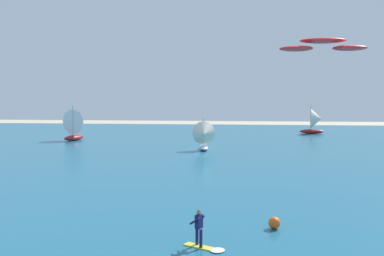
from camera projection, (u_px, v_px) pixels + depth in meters
The scene contains 7 objects.
ocean at pixel (216, 152), 52.65m from camera, with size 160.00×90.00×0.10m, color #1E607F.
kitesurfer at pixel (203, 234), 19.76m from camera, with size 1.99×1.42×1.67m.
kite at pixel (323, 45), 24.46m from camera, with size 4.68×1.60×0.71m.
sailboat_mid_right at pixel (76, 124), 65.21m from camera, with size 3.89×4.42×4.97m.
sailboat_near_shore at pixel (204, 136), 53.07m from camera, with size 2.86×3.33×3.83m.
sailboat_heeled_over at pixel (315, 121), 75.23m from camera, with size 4.08×3.49×4.70m.
marker_buoy at pixel (274, 223), 22.56m from camera, with size 0.60×0.60×0.60m, color #E55919.
Camera 1 is at (2.28, -1.04, 6.87)m, focal length 42.34 mm.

